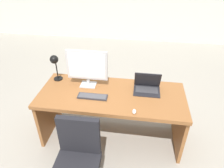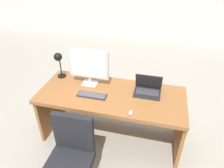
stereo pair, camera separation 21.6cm
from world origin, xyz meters
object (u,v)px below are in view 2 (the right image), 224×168
desk (112,103)px  monitor (89,65)px  mouse (131,113)px  office_chair (71,163)px  laptop (148,87)px  desk_lamp (59,60)px  keyboard (92,95)px

desk → monitor: (-0.33, 0.11, 0.47)m
monitor → mouse: (0.63, -0.46, -0.26)m
monitor → office_chair: bearing=-84.4°
laptop → desk_lamp: bearing=177.7°
desk → laptop: (0.43, 0.12, 0.26)m
monitor → mouse: monitor is taller
desk → office_chair: 0.89m
laptop → desk_lamp: desk_lamp is taller
monitor → office_chair: (0.09, -0.94, -0.68)m
keyboard → desk_lamp: bearing=150.6°
laptop → mouse: (-0.13, -0.48, -0.06)m
monitor → desk_lamp: bearing=172.1°
keyboard → desk_lamp: 0.70m
mouse → desk_lamp: 1.23m
laptop → mouse: laptop is taller
desk → desk_lamp: (-0.78, 0.17, 0.45)m
office_chair → mouse: bearing=41.3°
mouse → desk_lamp: (-1.08, 0.53, 0.25)m
office_chair → desk_lamp: bearing=118.4°
laptop → desk_lamp: size_ratio=0.88×
desk → laptop: laptop is taller
monitor → mouse: 0.83m
office_chair → monitor: bearing=95.6°
mouse → desk_lamp: desk_lamp is taller
keyboard → laptop: bearing=22.6°
laptop → mouse: bearing=-105.5°
monitor → keyboard: (0.11, -0.25, -0.27)m
desk → mouse: (0.30, -0.36, 0.20)m
mouse → laptop: bearing=74.5°
keyboard → desk: bearing=34.3°
desk → laptop: size_ratio=5.54×
monitor → office_chair: monitor is taller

